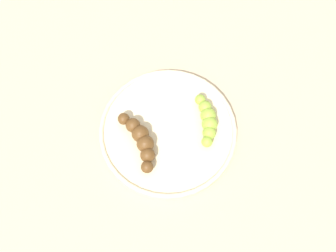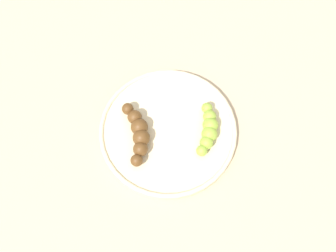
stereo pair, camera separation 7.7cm
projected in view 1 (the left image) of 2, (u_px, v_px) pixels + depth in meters
ground_plane at (168, 133)px, 0.81m from camera, size 2.40×2.40×0.00m
fruit_bowl at (168, 131)px, 0.80m from camera, size 0.29×0.29×0.02m
banana_green at (207, 120)px, 0.78m from camera, size 0.11×0.07×0.03m
banana_overripe at (141, 140)px, 0.76m from camera, size 0.14×0.06×0.04m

